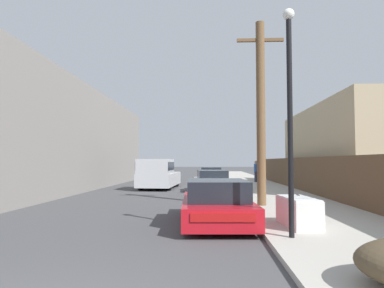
% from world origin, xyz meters
% --- Properties ---
extents(sidewalk_curb, '(4.20, 63.00, 0.12)m').
position_xyz_m(sidewalk_curb, '(5.30, 23.50, 0.06)').
color(sidewalk_curb, '#ADA89E').
rests_on(sidewalk_curb, ground).
extents(discarded_fridge, '(0.84, 1.69, 0.76)m').
position_xyz_m(discarded_fridge, '(4.23, 6.04, 0.49)').
color(discarded_fridge, silver).
rests_on(discarded_fridge, sidewalk_curb).
extents(parked_sports_car_red, '(2.12, 4.65, 1.26)m').
position_xyz_m(parked_sports_car_red, '(2.15, 7.03, 0.57)').
color(parked_sports_car_red, red).
rests_on(parked_sports_car_red, ground).
extents(car_parked_mid, '(2.26, 4.83, 1.27)m').
position_xyz_m(car_parked_mid, '(2.11, 17.23, 0.60)').
color(car_parked_mid, silver).
rests_on(car_parked_mid, ground).
extents(car_parked_far, '(1.96, 4.69, 1.30)m').
position_xyz_m(car_parked_far, '(2.11, 26.05, 0.61)').
color(car_parked_far, silver).
rests_on(car_parked_far, ground).
extents(pickup_truck, '(2.32, 5.50, 1.93)m').
position_xyz_m(pickup_truck, '(-1.35, 19.21, 0.95)').
color(pickup_truck, silver).
rests_on(pickup_truck, ground).
extents(utility_pole, '(1.80, 0.34, 7.09)m').
position_xyz_m(utility_pole, '(3.94, 10.27, 3.75)').
color(utility_pole, brown).
rests_on(utility_pole, sidewalk_curb).
extents(street_lamp, '(0.26, 0.26, 5.11)m').
position_xyz_m(street_lamp, '(3.75, 4.75, 3.06)').
color(street_lamp, black).
rests_on(street_lamp, sidewalk_curb).
extents(wooden_fence, '(0.08, 32.19, 1.89)m').
position_xyz_m(wooden_fence, '(7.25, 15.14, 1.06)').
color(wooden_fence, brown).
rests_on(wooden_fence, sidewalk_curb).
extents(building_left_block, '(7.00, 23.90, 6.34)m').
position_xyz_m(building_left_block, '(-8.66, 19.57, 3.17)').
color(building_left_block, gray).
rests_on(building_left_block, ground).
extents(building_right_house, '(6.00, 13.27, 5.10)m').
position_xyz_m(building_right_house, '(11.14, 18.48, 2.55)').
color(building_right_house, tan).
rests_on(building_right_house, ground).
extents(pedestrian, '(0.34, 0.34, 1.72)m').
position_xyz_m(pedestrian, '(5.76, 25.03, 1.00)').
color(pedestrian, '#282D42').
rests_on(pedestrian, sidewalk_curb).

